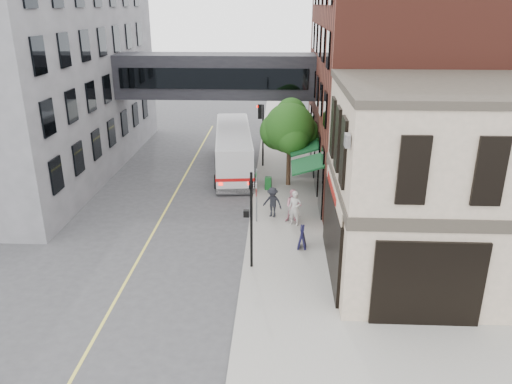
# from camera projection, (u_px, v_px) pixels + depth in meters

# --- Properties ---
(ground) EXTENTS (120.00, 120.00, 0.00)m
(ground) POSITION_uv_depth(u_px,v_px,m) (239.00, 293.00, 20.83)
(ground) COLOR #38383A
(ground) RESTS_ON ground
(sidewalk_main) EXTENTS (4.00, 60.00, 0.15)m
(sidewalk_main) POSITION_uv_depth(u_px,v_px,m) (285.00, 180.00, 33.79)
(sidewalk_main) COLOR gray
(sidewalk_main) RESTS_ON ground
(corner_building) EXTENTS (10.19, 8.12, 8.45)m
(corner_building) POSITION_uv_depth(u_px,v_px,m) (456.00, 185.00, 20.81)
(corner_building) COLOR tan
(corner_building) RESTS_ON ground
(brick_building) EXTENTS (13.76, 18.00, 14.00)m
(brick_building) POSITION_uv_depth(u_px,v_px,m) (412.00, 76.00, 31.92)
(brick_building) COLOR #58251B
(brick_building) RESTS_ON ground
(opposite_building) EXTENTS (14.00, 24.00, 14.00)m
(opposite_building) POSITION_uv_depth(u_px,v_px,m) (8.00, 71.00, 34.04)
(opposite_building) COLOR #5F5E63
(opposite_building) RESTS_ON ground
(skyway_bridge) EXTENTS (14.00, 3.18, 3.00)m
(skyway_bridge) POSITION_uv_depth(u_px,v_px,m) (216.00, 76.00, 35.47)
(skyway_bridge) COLOR black
(skyway_bridge) RESTS_ON ground
(traffic_signal_near) EXTENTS (0.44, 0.22, 4.60)m
(traffic_signal_near) POSITION_uv_depth(u_px,v_px,m) (251.00, 209.00, 21.62)
(traffic_signal_near) COLOR black
(traffic_signal_near) RESTS_ON sidewalk_main
(traffic_signal_far) EXTENTS (0.53, 0.28, 4.50)m
(traffic_signal_far) POSITION_uv_depth(u_px,v_px,m) (261.00, 123.00, 35.51)
(traffic_signal_far) COLOR black
(traffic_signal_far) RESTS_ON sidewalk_main
(street_sign_pole) EXTENTS (0.08, 0.75, 3.00)m
(street_sign_pole) POSITION_uv_depth(u_px,v_px,m) (256.00, 191.00, 26.66)
(street_sign_pole) COLOR gray
(street_sign_pole) RESTS_ON sidewalk_main
(street_tree) EXTENTS (3.80, 3.20, 5.60)m
(street_tree) POSITION_uv_depth(u_px,v_px,m) (289.00, 128.00, 31.69)
(street_tree) COLOR #382619
(street_tree) RESTS_ON sidewalk_main
(lane_marking) EXTENTS (0.12, 40.00, 0.01)m
(lane_marking) POSITION_uv_depth(u_px,v_px,m) (170.00, 202.00, 30.39)
(lane_marking) COLOR #D8CC4C
(lane_marking) RESTS_ON ground
(bus) EXTENTS (3.57, 11.10, 2.94)m
(bus) POSITION_uv_depth(u_px,v_px,m) (233.00, 148.00, 35.70)
(bus) COLOR silver
(bus) RESTS_ON ground
(pedestrian_a) EXTENTS (0.81, 0.67, 1.90)m
(pedestrian_a) POSITION_uv_depth(u_px,v_px,m) (295.00, 208.00, 26.57)
(pedestrian_a) COLOR silver
(pedestrian_a) RESTS_ON sidewalk_main
(pedestrian_b) EXTENTS (0.95, 0.76, 1.84)m
(pedestrian_b) POSITION_uv_depth(u_px,v_px,m) (293.00, 206.00, 26.93)
(pedestrian_b) COLOR #CB8394
(pedestrian_b) RESTS_ON sidewalk_main
(pedestrian_c) EXTENTS (1.27, 1.02, 1.72)m
(pedestrian_c) POSITION_uv_depth(u_px,v_px,m) (273.00, 202.00, 27.60)
(pedestrian_c) COLOR black
(pedestrian_c) RESTS_ON sidewalk_main
(newspaper_box) EXTENTS (0.44, 0.40, 0.81)m
(newspaper_box) POSITION_uv_depth(u_px,v_px,m) (268.00, 183.00, 31.85)
(newspaper_box) COLOR #13531E
(newspaper_box) RESTS_ON sidewalk_main
(sandwich_board) EXTENTS (0.45, 0.65, 1.10)m
(sandwich_board) POSITION_uv_depth(u_px,v_px,m) (302.00, 237.00, 24.17)
(sandwich_board) COLOR black
(sandwich_board) RESTS_ON sidewalk_main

